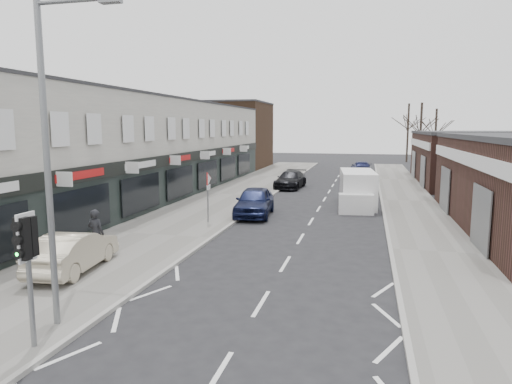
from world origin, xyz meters
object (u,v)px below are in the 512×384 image
Objects in this scene: sedan_on_pavement at (74,251)px; white_van at (357,190)px; street_lamp at (52,146)px; warning_sign at (208,183)px; parked_car_left_a at (254,201)px; traffic_light at (27,249)px; parked_car_left_b at (290,180)px; parked_car_right_c at (361,168)px; parked_car_right_b at (362,177)px; pedestrian at (96,234)px; parked_car_right_a at (363,184)px.

white_van is at bearing -126.50° from sedan_on_pavement.
street_lamp is 21.69m from white_van.
parked_car_left_a is (1.76, 2.90, -1.37)m from warning_sign.
traffic_light is 0.39× the size of street_lamp.
warning_sign reaches higher than parked_car_left_a.
parked_car_left_b is at bearing 120.34° from white_van.
traffic_light is 0.63× the size of parked_car_right_c.
sedan_on_pavement is 38.14m from parked_car_right_c.
street_lamp is 32.37m from parked_car_right_b.
warning_sign reaches higher than parked_car_right_c.
white_van is at bearing 45.04° from warning_sign.
parked_car_right_c is at bearing 80.57° from street_lamp.
pedestrian is at bearing -95.73° from parked_car_left_b.
traffic_light is at bearing 109.59° from sedan_on_pavement.
sedan_on_pavement is 2.22× the size of pedestrian.
traffic_light is 14.04m from warning_sign.
pedestrian is at bearing 115.05° from street_lamp.
traffic_light reaches higher than parked_car_right_a.
parked_car_left_b is at bearing -105.45° from sedan_on_pavement.
parked_car_left_a is at bearing -113.78° from sedan_on_pavement.
parked_car_left_a is at bearing -104.29° from pedestrian.
parked_car_left_b is (3.75, 22.60, -0.34)m from pedestrian.
parked_car_left_a is 0.98× the size of parked_car_right_c.
parked_car_right_c is at bearing -85.38° from parked_car_right_a.
parked_car_right_c is (-0.16, 9.55, -0.03)m from parked_car_right_b.
warning_sign is at bearing -93.06° from parked_car_left_b.
pedestrian is at bearing 69.84° from parked_car_right_c.
parked_car_left_b is 6.64m from parked_car_right_b.
street_lamp is 1.32× the size of white_van.
pedestrian is 10.85m from parked_car_left_a.
sedan_on_pavement is 1.60m from pedestrian.
parked_car_right_c is at bearing 84.56° from white_van.
parked_car_right_b is (0.12, 11.10, -0.33)m from white_van.
white_van is (6.84, 20.28, -3.54)m from street_lamp.
street_lamp is 1.91× the size of parked_car_right_a.
white_van reaches higher than parked_car_left_b.
parked_car_right_c is (6.80, 40.93, -3.90)m from street_lamp.
parked_car_left_b is at bearing 87.59° from street_lamp.
street_lamp is 13.04m from warning_sign.
parked_car_left_a is at bearing 58.79° from warning_sign.
warning_sign is at bearing -108.44° from sedan_on_pavement.
traffic_light is 33.35m from parked_car_right_b.
traffic_light is 1.15× the size of warning_sign.
street_lamp reaches higher than parked_car_left_a.
traffic_light is 0.62× the size of parked_car_left_b.
traffic_light reaches higher than pedestrian.
warning_sign is at bearing -140.50° from white_van.
parked_car_left_a is at bearing -146.83° from white_van.
parked_car_right_b is (7.59, 18.58, -1.45)m from warning_sign.
parked_car_left_b is at bearing -93.80° from pedestrian.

